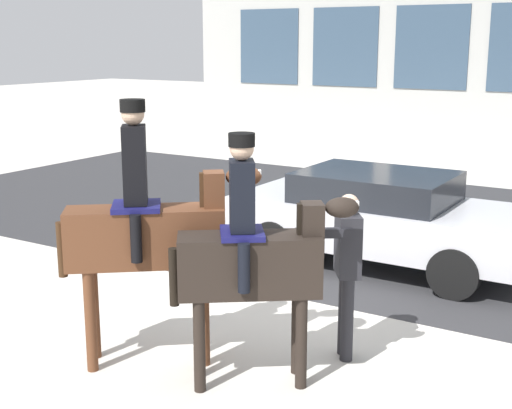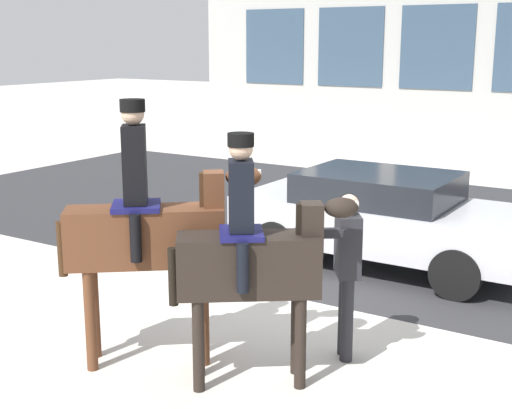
{
  "view_description": "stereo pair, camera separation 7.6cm",
  "coord_description": "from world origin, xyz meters",
  "px_view_note": "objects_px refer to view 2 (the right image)",
  "views": [
    {
      "loc": [
        3.9,
        -7.05,
        3.19
      ],
      "look_at": [
        0.21,
        -1.08,
        1.58
      ],
      "focal_mm": 50.0,
      "sensor_mm": 36.0,
      "label": 1
    },
    {
      "loc": [
        3.96,
        -7.01,
        3.19
      ],
      "look_at": [
        0.21,
        -1.08,
        1.58
      ],
      "focal_mm": 50.0,
      "sensor_mm": 36.0,
      "label": 2
    }
  ],
  "objects_px": {
    "mounted_horse_companion": "(252,257)",
    "street_car_near_lane": "(383,216)",
    "pedestrian_bystander": "(346,263)",
    "mounted_horse_lead": "(149,229)"
  },
  "relations": [
    {
      "from": "mounted_horse_companion",
      "to": "street_car_near_lane",
      "type": "bearing_deg",
      "value": 59.2
    },
    {
      "from": "pedestrian_bystander",
      "to": "street_car_near_lane",
      "type": "distance_m",
      "value": 3.28
    },
    {
      "from": "pedestrian_bystander",
      "to": "street_car_near_lane",
      "type": "xyz_separation_m",
      "value": [
        -0.89,
        3.14,
        -0.28
      ]
    },
    {
      "from": "mounted_horse_lead",
      "to": "mounted_horse_companion",
      "type": "distance_m",
      "value": 1.13
    },
    {
      "from": "mounted_horse_companion",
      "to": "street_car_near_lane",
      "type": "xyz_separation_m",
      "value": [
        -0.38,
        4.09,
        -0.51
      ]
    },
    {
      "from": "mounted_horse_lead",
      "to": "pedestrian_bystander",
      "type": "height_order",
      "value": "mounted_horse_lead"
    },
    {
      "from": "mounted_horse_companion",
      "to": "mounted_horse_lead",
      "type": "bearing_deg",
      "value": 151.49
    },
    {
      "from": "mounted_horse_lead",
      "to": "street_car_near_lane",
      "type": "distance_m",
      "value": 4.35
    },
    {
      "from": "mounted_horse_lead",
      "to": "pedestrian_bystander",
      "type": "distance_m",
      "value": 1.99
    },
    {
      "from": "street_car_near_lane",
      "to": "pedestrian_bystander",
      "type": "bearing_deg",
      "value": -74.24
    }
  ]
}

